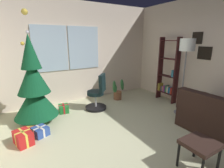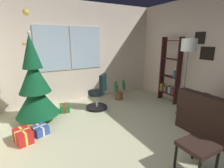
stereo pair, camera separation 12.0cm
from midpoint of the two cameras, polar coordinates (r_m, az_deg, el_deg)
The scene contains 13 objects.
ground_plane at distance 3.23m, azimuth 7.37°, elevation -20.16°, with size 4.72×5.39×0.10m, color beige.
wall_back_with_windows at distance 5.08m, azimuth -11.90°, elevation 10.48°, with size 4.72×0.12×2.84m.
wall_right_with_frames at distance 4.58m, azimuth 32.83°, elevation 7.87°, with size 0.12×5.39×2.84m.
footstool at distance 2.72m, azimuth 26.73°, elevation -18.37°, with size 0.46×0.42×0.44m.
holiday_tree at distance 3.96m, azimuth -25.91°, elevation -1.24°, with size 0.92×0.92×2.37m.
gift_box_red at distance 3.49m, azimuth -29.03°, elevation -15.85°, with size 0.34×0.41×0.25m.
gift_box_green at distance 4.48m, azimuth -16.96°, elevation -8.07°, with size 0.27×0.31×0.20m.
gift_box_gold at distance 3.78m, azimuth -25.44°, elevation -13.84°, with size 0.31×0.27×0.15m.
gift_box_blue at distance 3.64m, azimuth -24.25°, elevation -14.57°, with size 0.33×0.34×0.18m.
office_chair at distance 4.41m, azimuth -5.78°, elevation -4.04°, with size 0.59×0.59×0.95m.
bookshelf at distance 5.15m, azimuth 17.94°, elevation 3.19°, with size 0.18×0.64×1.87m.
floor_lamp at distance 4.23m, azimuth 23.46°, elevation 10.24°, with size 0.34×0.34×1.82m.
potted_plant at distance 5.11m, azimuth 1.25°, elevation -2.62°, with size 0.46×0.25×0.65m.
Camera 1 is at (-1.72, -2.01, 1.81)m, focal length 26.69 mm.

